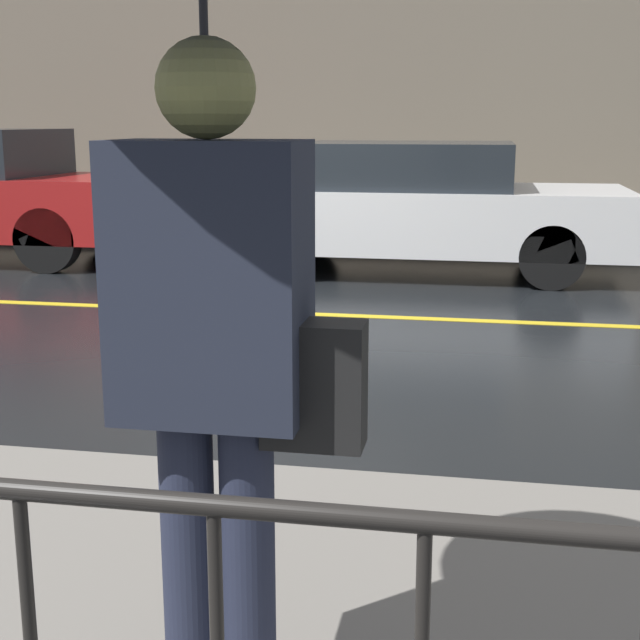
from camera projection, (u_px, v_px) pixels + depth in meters
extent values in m
plane|color=black|center=(259.00, 312.00, 7.75)|extent=(80.00, 80.00, 0.00)
cube|color=slate|center=(343.00, 239.00, 12.14)|extent=(28.00, 1.84, 0.11)
cube|color=gold|center=(259.00, 312.00, 7.75)|extent=(25.20, 0.12, 0.01)
cube|color=#706656|center=(356.00, 33.00, 12.56)|extent=(28.00, 0.30, 5.67)
cylinder|color=#23283D|center=(189.00, 568.00, 2.25)|extent=(0.14, 0.14, 0.82)
cylinder|color=#23283D|center=(248.00, 573.00, 2.22)|extent=(0.14, 0.14, 0.82)
cube|color=#232838|center=(211.00, 282.00, 2.08)|extent=(0.45, 0.27, 0.65)
sphere|color=#989652|center=(205.00, 88.00, 1.98)|extent=(0.23, 0.23, 0.23)
cylinder|color=#262628|center=(206.00, 121.00, 2.00)|extent=(0.02, 0.02, 0.73)
cube|color=black|center=(314.00, 384.00, 2.08)|extent=(0.24, 0.12, 0.30)
cylinder|color=black|center=(110.00, 223.00, 11.30)|extent=(0.72, 0.22, 0.72)
cylinder|color=black|center=(48.00, 240.00, 9.72)|extent=(0.72, 0.22, 0.72)
cube|color=silver|center=(420.00, 217.00, 9.74)|extent=(4.38, 1.91, 0.65)
cube|color=#1E2328|center=(405.00, 165.00, 9.65)|extent=(2.28, 1.76, 0.48)
cylinder|color=black|center=(542.00, 236.00, 10.37)|extent=(0.64, 0.22, 0.64)
cylinder|color=black|center=(552.00, 257.00, 8.75)|extent=(0.64, 0.22, 0.64)
cylinder|color=black|center=(313.00, 231.00, 10.86)|extent=(0.64, 0.22, 0.64)
cylinder|color=black|center=(283.00, 250.00, 9.24)|extent=(0.64, 0.22, 0.64)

